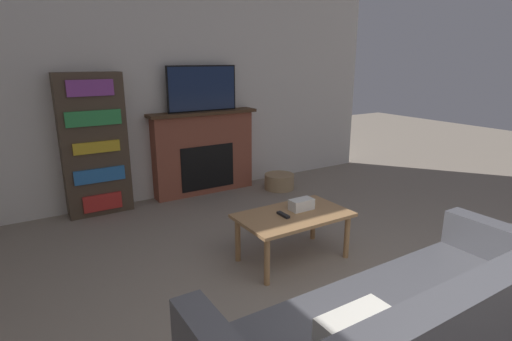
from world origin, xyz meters
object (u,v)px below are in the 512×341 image
Objects in this scene: fireplace at (204,152)px; bookshelf at (94,145)px; tv at (202,89)px; coffee_table at (293,220)px; storage_basket at (279,181)px.

bookshelf is (-1.38, -0.02, 0.26)m from fireplace.
tv reaches higher than fireplace.
fireplace is 0.85m from tv.
tv is at bearing 0.13° from bookshelf.
bookshelf reaches higher than coffee_table.
bookshelf is (-1.38, -0.00, -0.59)m from tv.
fireplace is 3.55× the size of storage_basket.
coffee_table is at bearing -121.89° from storage_basket.
bookshelf is at bearing 170.16° from storage_basket.
coffee_table is (-0.14, -2.18, -0.17)m from fireplace.
tv is (0.00, -0.02, 0.84)m from fireplace.
storage_basket is (1.09, 1.76, -0.28)m from coffee_table.
fireplace is 1.14m from storage_basket.
fireplace is at bearing 155.80° from storage_basket.
tv is 2.40m from coffee_table.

